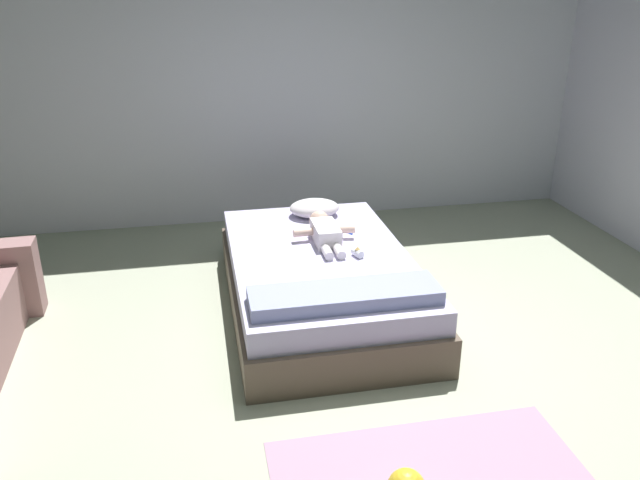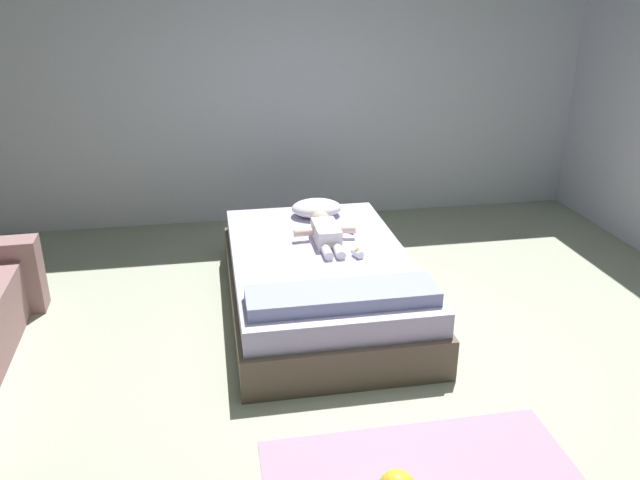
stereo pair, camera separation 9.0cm
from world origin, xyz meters
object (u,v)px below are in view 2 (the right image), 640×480
pillow (316,208)px  toothbrush (346,231)px  baby_bottle (357,253)px  baby (325,232)px  bed (320,281)px

pillow → toothbrush: size_ratio=3.10×
baby_bottle → toothbrush: bearing=87.5°
pillow → baby: (-0.03, -0.53, 0.00)m
baby → toothbrush: 0.23m
pillow → toothbrush: (0.16, -0.40, -0.06)m
bed → pillow: size_ratio=5.19×
pillow → baby_bottle: pillow is taller
pillow → baby: 0.53m
toothbrush → baby: bearing=-144.9°
toothbrush → bed: bearing=-126.2°
pillow → baby: bearing=-92.9°
bed → baby_bottle: baby_bottle is taller
toothbrush → pillow: bearing=111.5°
baby → toothbrush: bearing=35.1°
bed → pillow: bearing=82.0°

